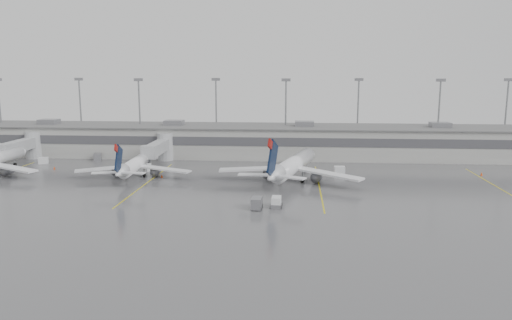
{
  "coord_description": "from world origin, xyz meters",
  "views": [
    {
      "loc": [
        12.57,
        -73.78,
        22.58
      ],
      "look_at": [
        4.85,
        24.0,
        5.0
      ],
      "focal_mm": 35.0,
      "sensor_mm": 36.0,
      "label": 1
    }
  ],
  "objects": [
    {
      "name": "ground",
      "position": [
        0.0,
        0.0,
        0.0
      ],
      "size": [
        260.0,
        260.0,
        0.0
      ],
      "primitive_type": "plane",
      "color": "#535356",
      "rests_on": "ground"
    },
    {
      "name": "baggage_tug",
      "position": [
        9.6,
        7.16,
        0.71
      ],
      "size": [
        1.95,
        2.91,
        1.82
      ],
      "rotation": [
        0.0,
        0.0,
        -0.04
      ],
      "color": "silver",
      "rests_on": "ground"
    },
    {
      "name": "stand_markings",
      "position": [
        -0.0,
        24.0,
        0.01
      ],
      "size": [
        105.25,
        40.0,
        0.01
      ],
      "color": "yellow",
      "rests_on": "ground"
    },
    {
      "name": "jet_bridge_right",
      "position": [
        -20.5,
        45.72,
        3.87
      ],
      "size": [
        4.0,
        17.2,
        7.0
      ],
      "color": "#97999C",
      "rests_on": "ground"
    },
    {
      "name": "gse_loader",
      "position": [
        -37.56,
        47.76,
        0.92
      ],
      "size": [
        2.73,
        3.4,
        1.84
      ],
      "primitive_type": "cube",
      "rotation": [
        0.0,
        0.0,
        0.34
      ],
      "color": "slate",
      "rests_on": "ground"
    },
    {
      "name": "gse_uld_c",
      "position": [
        22.56,
        36.16,
        0.82
      ],
      "size": [
        2.37,
        1.63,
        1.65
      ],
      "primitive_type": "cube",
      "rotation": [
        0.0,
        0.0,
        0.03
      ],
      "color": "silver",
      "rests_on": "ground"
    },
    {
      "name": "cone_b",
      "position": [
        -15.88,
        29.12,
        0.35
      ],
      "size": [
        0.44,
        0.44,
        0.7
      ],
      "primitive_type": "cone",
      "color": "#F34305",
      "rests_on": "ground"
    },
    {
      "name": "cone_c",
      "position": [
        17.64,
        38.08,
        0.4
      ],
      "size": [
        0.5,
        0.5,
        0.8
      ],
      "primitive_type": "cone",
      "color": "#F34305",
      "rests_on": "ground"
    },
    {
      "name": "jet_mid_left",
      "position": [
        -21.63,
        29.31,
        2.81
      ],
      "size": [
        24.94,
        27.98,
        9.05
      ],
      "rotation": [
        0.0,
        0.0,
        0.04
      ],
      "color": "white",
      "rests_on": "ground"
    },
    {
      "name": "jet_bridge_left",
      "position": [
        -55.5,
        45.72,
        3.87
      ],
      "size": [
        4.0,
        17.2,
        7.0
      ],
      "color": "#97999C",
      "rests_on": "ground"
    },
    {
      "name": "gse_uld_b",
      "position": [
        -21.65,
        35.46,
        0.93
      ],
      "size": [
        3.01,
        2.39,
        1.87
      ],
      "primitive_type": "cube",
      "rotation": [
        0.0,
        0.0,
        -0.27
      ],
      "color": "silver",
      "rests_on": "ground"
    },
    {
      "name": "terminal",
      "position": [
        -0.01,
        57.98,
        4.17
      ],
      "size": [
        152.0,
        17.0,
        9.45
      ],
      "color": "#9A9A96",
      "rests_on": "ground"
    },
    {
      "name": "jet_mid_right",
      "position": [
        12.08,
        27.35,
        3.41
      ],
      "size": [
        29.31,
        33.28,
        10.98
      ],
      "rotation": [
        0.0,
        0.0,
        -0.25
      ],
      "color": "white",
      "rests_on": "ground"
    },
    {
      "name": "light_masts",
      "position": [
        0.0,
        63.75,
        12.03
      ],
      "size": [
        142.4,
        8.0,
        20.6
      ],
      "color": "gray",
      "rests_on": "ground"
    },
    {
      "name": "gse_uld_a",
      "position": [
        -49.34,
        42.79,
        0.77
      ],
      "size": [
        2.49,
        1.99,
        1.54
      ],
      "primitive_type": "cube",
      "rotation": [
        0.0,
        0.0,
        0.27
      ],
      "color": "silver",
      "rests_on": "ground"
    },
    {
      "name": "baggage_cart",
      "position": [
        6.4,
        5.96,
        1.0
      ],
      "size": [
        1.83,
        3.05,
        1.92
      ],
      "rotation": [
        0.0,
        0.0,
        -0.04
      ],
      "color": "slate",
      "rests_on": "ground"
    },
    {
      "name": "cone_d",
      "position": [
        53.4,
        36.51,
        0.38
      ],
      "size": [
        0.48,
        0.48,
        0.77
      ],
      "primitive_type": "cone",
      "color": "#F34305",
      "rests_on": "ground"
    },
    {
      "name": "cone_a",
      "position": [
        -43.16,
        35.85,
        0.33
      ],
      "size": [
        0.42,
        0.42,
        0.67
      ],
      "primitive_type": "cone",
      "color": "#F34305",
      "rests_on": "ground"
    }
  ]
}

